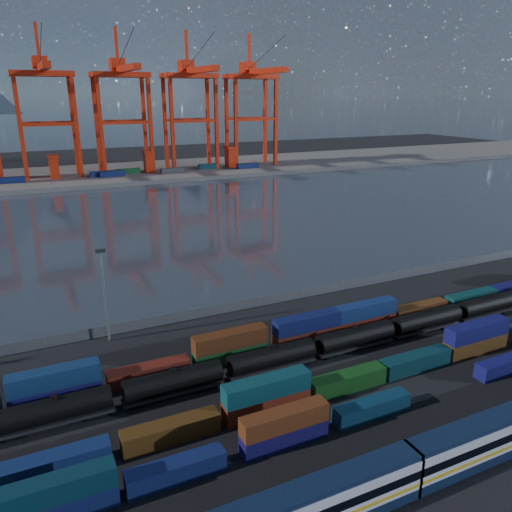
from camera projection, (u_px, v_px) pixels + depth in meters
name	position (u px, v px, depth m)	size (l,w,h in m)	color
ground	(340.00, 373.00, 76.11)	(700.00, 700.00, 0.00)	black
harbor_water	(160.00, 221.00, 166.23)	(700.00, 700.00, 0.00)	#2D3641
far_quay	(106.00, 174.00, 256.05)	(700.00, 70.00, 2.00)	#514F4C
distant_mountains	(38.00, 26.00, 1406.50)	(2470.00, 1100.00, 520.00)	#1E2630
passenger_train	(498.00, 435.00, 58.12)	(78.41, 3.26, 5.59)	silver
container_row_south	(227.00, 450.00, 57.18)	(139.60, 2.27, 4.85)	#46494C
container_row_mid	(411.00, 361.00, 76.32)	(141.70, 2.47, 5.27)	#474B4D
container_row_north	(337.00, 325.00, 87.01)	(141.33, 2.47, 5.26)	#0F104D
tanker_string	(315.00, 347.00, 79.31)	(122.94, 3.10, 4.44)	black
waterfront_fence	(260.00, 301.00, 99.83)	(160.12, 0.12, 2.20)	#595B5E
yard_light_mast	(104.00, 291.00, 83.30)	(1.60, 0.40, 16.60)	slate
gantry_cranes	(84.00, 87.00, 233.86)	(202.26, 52.34, 70.88)	red
quay_containers	(87.00, 175.00, 238.38)	(172.58, 10.99, 2.60)	navy
straddle_carriers	(103.00, 163.00, 244.32)	(140.00, 7.00, 11.10)	red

